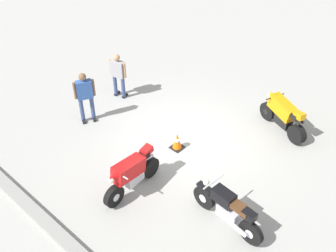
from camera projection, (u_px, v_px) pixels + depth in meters
ground_plane at (185, 142)px, 12.04m from camera, size 40.00×40.00×0.00m
curb_edge at (58, 234)px, 9.31m from camera, size 14.00×0.30×0.15m
motorcycle_black_cruiser at (228, 209)px, 9.33m from camera, size 2.09×0.70×1.09m
motorcycle_orange_sportbike at (283, 114)px, 12.16m from camera, size 1.90×0.93×1.14m
motorcycle_red_sportbike at (131, 173)px, 10.16m from camera, size 0.70×1.96×1.14m
person_in_blue_shirt at (85, 94)px, 12.31m from camera, size 0.48×0.63×1.74m
person_in_gray_shirt at (118, 73)px, 13.45m from camera, size 0.64×0.41×1.64m
traffic_cone at (177, 141)px, 11.68m from camera, size 0.36×0.36×0.53m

